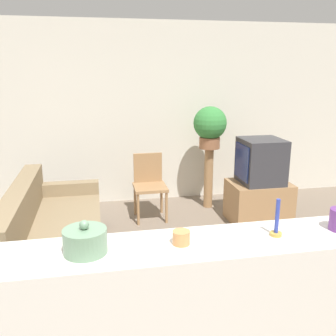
{
  "coord_description": "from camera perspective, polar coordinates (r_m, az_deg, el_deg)",
  "views": [
    {
      "loc": [
        -0.32,
        -2.21,
        2.01
      ],
      "look_at": [
        0.52,
        2.09,
        0.85
      ],
      "focal_mm": 40.0,
      "sensor_mm": 36.0,
      "label": 1
    }
  ],
  "objects": [
    {
      "name": "plant_stand",
      "position": [
        5.57,
        6.19,
        -1.51
      ],
      "size": [
        0.13,
        0.13,
        0.9
      ],
      "color": "#9E754C",
      "rests_on": "ground_plane"
    },
    {
      "name": "tv_stand",
      "position": [
        5.23,
        13.61,
        -5.0
      ],
      "size": [
        0.8,
        0.58,
        0.54
      ],
      "color": "#9E754C",
      "rests_on": "ground_plane"
    },
    {
      "name": "couch",
      "position": [
        4.14,
        -17.08,
        -10.25
      ],
      "size": [
        0.89,
        2.08,
        0.86
      ],
      "color": "#847051",
      "rests_on": "ground_plane"
    },
    {
      "name": "television",
      "position": [
        5.07,
        13.93,
        1.03
      ],
      "size": [
        0.54,
        0.54,
        0.59
      ],
      "color": "#333338",
      "rests_on": "tv_stand"
    },
    {
      "name": "wooden_chair",
      "position": [
        5.15,
        -2.87,
        -2.18
      ],
      "size": [
        0.44,
        0.44,
        0.89
      ],
      "color": "#9E754C",
      "rests_on": "ground_plane"
    },
    {
      "name": "candlestick",
      "position": [
        2.31,
        16.22,
        -8.22
      ],
      "size": [
        0.07,
        0.07,
        0.23
      ],
      "color": "#B7933D",
      "rests_on": "foreground_counter"
    },
    {
      "name": "decorative_bowl",
      "position": [
        2.08,
        -12.52,
        -10.77
      ],
      "size": [
        0.23,
        0.23,
        0.19
      ],
      "color": "gray",
      "rests_on": "foreground_counter"
    },
    {
      "name": "candle_jar",
      "position": [
        2.13,
        2.03,
        -10.54
      ],
      "size": [
        0.1,
        0.1,
        0.08
      ],
      "color": "#C6844C",
      "rests_on": "foreground_counter"
    },
    {
      "name": "foreground_counter",
      "position": [
        2.41,
        -1.2,
        -23.08
      ],
      "size": [
        2.83,
        0.44,
        1.06
      ],
      "color": "silver",
      "rests_on": "ground_plane"
    },
    {
      "name": "wall_back",
      "position": [
        5.69,
        -7.86,
        8.04
      ],
      "size": [
        9.0,
        0.06,
        2.7
      ],
      "color": "beige",
      "rests_on": "ground_plane"
    },
    {
      "name": "potted_plant",
      "position": [
        5.41,
        6.42,
        6.47
      ],
      "size": [
        0.48,
        0.48,
        0.6
      ],
      "color": "#8E5B3D",
      "rests_on": "plant_stand"
    }
  ]
}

